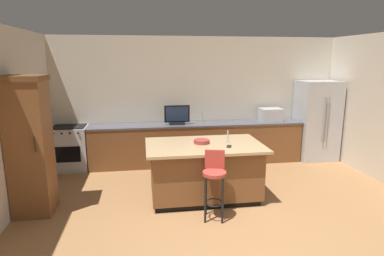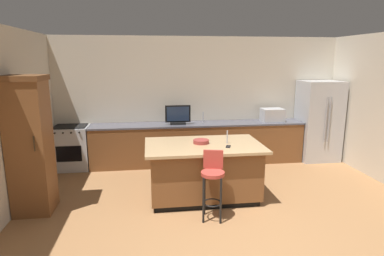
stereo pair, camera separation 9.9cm
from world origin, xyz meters
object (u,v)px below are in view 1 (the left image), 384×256
tv_monitor (177,116)px  bar_stool_center (214,179)px  cabinet_tower (30,144)px  microwave (271,115)px  cell_phone (229,146)px  range_oven (71,148)px  fruit_bowl (202,142)px  refrigerator (316,120)px  kitchen_island (204,170)px

tv_monitor → bar_stool_center: 2.58m
cabinet_tower → microwave: bearing=23.5°
cell_phone → range_oven: bearing=164.6°
tv_monitor → cell_phone: size_ratio=3.64×
fruit_bowl → cell_phone: size_ratio=1.74×
refrigerator → fruit_bowl: 3.47m
microwave → tv_monitor: (-2.15, -0.05, 0.05)m
microwave → tv_monitor: size_ratio=0.88×
cabinet_tower → microwave: size_ratio=4.33×
range_oven → tv_monitor: size_ratio=1.71×
range_oven → bar_stool_center: bar_stool_center is taller
fruit_bowl → range_oven: bearing=144.6°
kitchen_island → microwave: bearing=44.0°
refrigerator → bar_stool_center: bearing=-139.9°
range_oven → cell_phone: (2.88, -2.03, 0.47)m
kitchen_island → microwave: (1.89, 1.82, 0.58)m
refrigerator → tv_monitor: bearing=179.8°
kitchen_island → refrigerator: refrigerator is taller
bar_stool_center → cell_phone: 0.72m
refrigerator → range_oven: refrigerator is taller
kitchen_island → bar_stool_center: size_ratio=1.90×
tv_monitor → cell_phone: bearing=-72.5°
bar_stool_center → cell_phone: bearing=69.6°
bar_stool_center → fruit_bowl: 0.88m
tv_monitor → bar_stool_center: bearing=-83.9°
kitchen_island → cabinet_tower: size_ratio=0.92×
bar_stool_center → cell_phone: (0.36, 0.54, 0.32)m
range_oven → microwave: microwave is taller
bar_stool_center → fruit_bowl: bearing=106.2°
refrigerator → cabinet_tower: 5.95m
refrigerator → fruit_bowl: bearing=-150.5°
cabinet_tower → range_oven: bearing=86.3°
tv_monitor → bar_stool_center: (0.27, -2.52, -0.50)m
cell_phone → tv_monitor: bearing=127.3°
kitchen_island → cell_phone: cell_phone is taller
refrigerator → tv_monitor: refrigerator is taller
kitchen_island → bar_stool_center: (0.01, -0.74, 0.13)m
range_oven → fruit_bowl: size_ratio=3.57×
microwave → cell_phone: bearing=-126.9°
range_oven → microwave: size_ratio=1.95×
cabinet_tower → bar_stool_center: cabinet_tower is taller
bar_stool_center → tv_monitor: bearing=109.3°
refrigerator → bar_stool_center: (-2.97, -2.51, -0.30)m
refrigerator → cell_phone: refrigerator is taller
range_oven → cell_phone: size_ratio=6.23×
fruit_bowl → cell_phone: 0.48m
cabinet_tower → microwave: 4.95m
range_oven → kitchen_island: bearing=-35.9°
bar_stool_center → fruit_bowl: (-0.04, 0.80, 0.35)m
range_oven → cell_phone: bearing=-35.1°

